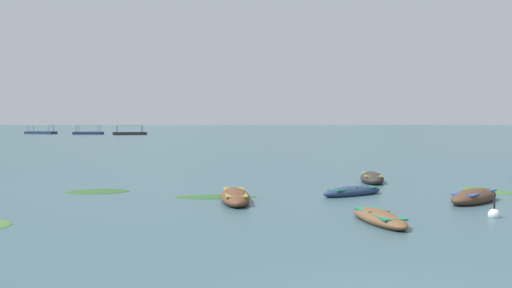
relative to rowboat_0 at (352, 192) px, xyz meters
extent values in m
plane|color=#385660|center=(-2.20, 1485.25, -0.14)|extent=(6000.00, 6000.00, 0.00)
cone|color=slate|center=(-142.92, 1526.70, 93.04)|extent=(758.43, 758.43, 186.37)
cone|color=#56665B|center=(420.22, 1819.92, 117.29)|extent=(607.52, 607.52, 234.87)
ellipsoid|color=navy|center=(0.00, 0.00, -0.01)|extent=(2.99, 2.39, 0.45)
cube|color=#197A56|center=(0.00, 0.00, 0.13)|extent=(2.15, 1.72, 0.05)
cube|color=navy|center=(0.00, 0.00, 0.18)|extent=(0.38, 0.51, 0.04)
ellipsoid|color=#4C3323|center=(4.00, -2.20, 0.04)|extent=(3.07, 3.23, 0.61)
cube|color=#28519E|center=(4.00, -2.20, 0.22)|extent=(2.21, 2.33, 0.05)
cube|color=#4C3323|center=(4.00, -2.20, 0.27)|extent=(0.61, 0.56, 0.04)
ellipsoid|color=brown|center=(-0.51, -6.48, -0.01)|extent=(1.41, 3.54, 0.43)
cube|color=#197A56|center=(-0.51, -6.48, 0.12)|extent=(1.01, 2.55, 0.05)
cube|color=brown|center=(-0.51, -6.48, 0.17)|extent=(0.64, 0.17, 0.04)
ellipsoid|color=brown|center=(-4.66, -1.76, 0.03)|extent=(1.26, 4.16, 0.57)
cube|color=olive|center=(-4.66, -1.76, 0.20)|extent=(0.90, 2.99, 0.05)
cube|color=brown|center=(-4.66, -1.76, 0.25)|extent=(0.71, 0.12, 0.04)
ellipsoid|color=#2D2826|center=(2.00, 5.28, 0.04)|extent=(1.61, 3.70, 0.62)
cube|color=olive|center=(2.00, 5.28, 0.23)|extent=(1.16, 2.66, 0.05)
cube|color=#2D2826|center=(2.00, 5.28, 0.28)|extent=(0.75, 0.19, 0.04)
cube|color=#2D2826|center=(-30.84, 125.40, 0.13)|extent=(8.57, 4.88, 0.90)
cylinder|color=#4C4742|center=(-33.52, 123.54, 1.25)|extent=(0.10, 0.10, 1.80)
cylinder|color=#4C4742|center=(-34.10, 125.40, 1.25)|extent=(0.10, 0.10, 1.80)
cylinder|color=#4C4742|center=(-27.58, 125.40, 1.25)|extent=(0.10, 0.10, 1.80)
cylinder|color=#4C4742|center=(-28.16, 127.26, 1.25)|extent=(0.10, 0.10, 1.80)
cube|color=#9E998E|center=(-30.84, 125.40, 2.15)|extent=(7.20, 4.10, 0.12)
cube|color=navy|center=(-57.03, 139.08, 0.13)|extent=(8.99, 5.70, 0.90)
cylinder|color=#4C4742|center=(-53.61, 138.98, 1.25)|extent=(0.10, 0.10, 1.80)
cylinder|color=#4C4742|center=(-54.38, 136.92, 1.25)|extent=(0.10, 0.10, 1.80)
cylinder|color=#4C4742|center=(-59.67, 141.25, 1.25)|extent=(0.10, 0.10, 1.80)
cylinder|color=#4C4742|center=(-60.45, 139.18, 1.25)|extent=(0.10, 0.10, 1.80)
cube|color=#9E998E|center=(-57.03, 139.08, 2.15)|extent=(7.55, 4.79, 0.12)
cube|color=navy|center=(-42.47, 131.34, 0.13)|extent=(7.40, 3.27, 0.90)
cylinder|color=#4C4742|center=(-45.29, 130.28, 1.25)|extent=(0.10, 0.10, 1.80)
cylinder|color=#4C4742|center=(-45.21, 132.58, 1.25)|extent=(0.10, 0.10, 1.80)
cylinder|color=#4C4742|center=(-39.74, 130.09, 1.25)|extent=(0.10, 0.10, 1.80)
cylinder|color=#4C4742|center=(-39.66, 132.39, 1.25)|extent=(0.10, 0.10, 1.80)
cube|color=#9E998E|center=(-42.47, 131.34, 2.15)|extent=(6.22, 2.75, 0.12)
sphere|color=silver|center=(3.22, -5.65, -0.07)|extent=(0.37, 0.37, 0.37)
cylinder|color=black|center=(3.22, -5.65, 0.24)|extent=(0.06, 0.06, 0.62)
ellipsoid|color=#2D5628|center=(-5.42, -0.44, -0.14)|extent=(3.26, 1.33, 0.14)
ellipsoid|color=#38662D|center=(5.99, 1.45, -0.14)|extent=(1.91, 3.21, 0.14)
ellipsoid|color=#2D5628|center=(-10.40, 1.60, -0.14)|extent=(2.85, 2.21, 0.14)
camera|label=1|loc=(-4.65, -23.45, 2.71)|focal=41.90mm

